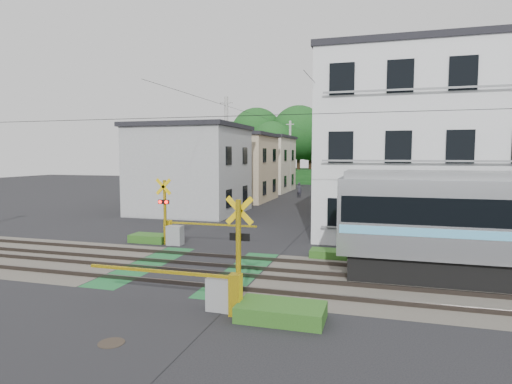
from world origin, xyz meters
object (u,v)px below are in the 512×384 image
(apartment_block, at_px, (421,145))
(pedestrian, at_px, (299,190))
(crossing_signal_far, at_px, (174,229))
(crossing_signal_near, at_px, (223,285))
(manhole_cover, at_px, (111,343))

(apartment_block, distance_m, pedestrian, 19.80)
(crossing_signal_far, height_order, apartment_block, apartment_block)
(crossing_signal_far, xyz_separation_m, pedestrian, (1.67, 22.81, 0.04))
(crossing_signal_far, xyz_separation_m, apartment_block, (11.09, 5.84, 3.94))
(crossing_signal_near, relative_size, pedestrian, 3.14)
(manhole_cover, bearing_deg, crossing_signal_near, 56.49)
(crossing_signal_near, distance_m, manhole_cover, 3.13)
(crossing_signal_far, bearing_deg, crossing_signal_near, -54.71)
(crossing_signal_far, relative_size, manhole_cover, 8.08)
(crossing_signal_near, distance_m, pedestrian, 30.32)
(pedestrian, distance_m, manhole_cover, 32.72)
(apartment_block, distance_m, manhole_cover, 18.04)
(crossing_signal_near, bearing_deg, apartment_block, 65.78)
(apartment_block, relative_size, pedestrian, 6.76)
(apartment_block, bearing_deg, pedestrian, 119.03)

